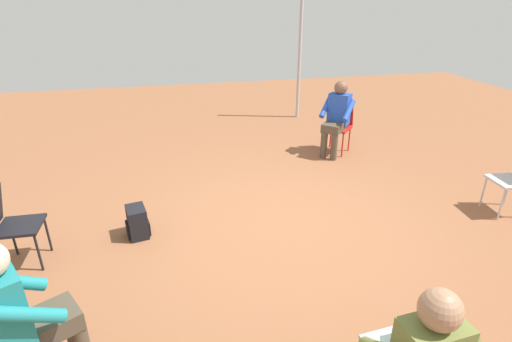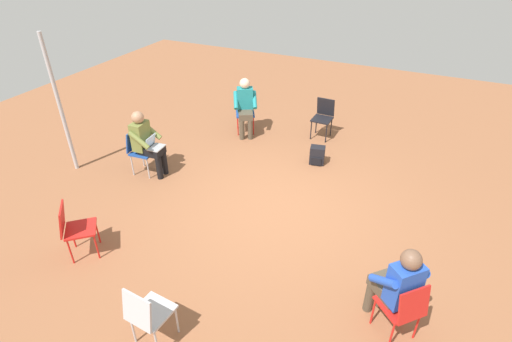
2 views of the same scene
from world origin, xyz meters
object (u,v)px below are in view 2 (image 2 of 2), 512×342
(backpack_near_laptop_user, at_px, (317,156))
(person_with_laptop, at_px, (146,140))
(chair_west, at_px, (147,313))
(person_in_blue, at_px, (397,283))
(chair_northwest, at_px, (74,227))
(chair_southwest, at_px, (404,307))
(person_in_teal, at_px, (245,104))
(chair_north, at_px, (140,148))
(chair_east, at_px, (323,115))
(chair_northeast, at_px, (245,110))

(backpack_near_laptop_user, bearing_deg, person_with_laptop, 121.55)
(chair_west, relative_size, person_with_laptop, 0.69)
(person_in_blue, height_order, backpack_near_laptop_user, person_in_blue)
(chair_northwest, distance_m, person_with_laptop, 2.21)
(person_in_blue, bearing_deg, chair_west, 163.64)
(chair_southwest, xyz_separation_m, person_in_teal, (3.88, 3.83, 0.20))
(chair_north, bearing_deg, chair_southwest, 66.91)
(chair_northwest, relative_size, chair_east, 1.00)
(chair_northeast, height_order, person_in_blue, person_in_blue)
(chair_north, bearing_deg, chair_northwest, 11.18)
(person_with_laptop, bearing_deg, backpack_near_laptop_user, 116.86)
(chair_east, bearing_deg, chair_west, 89.36)
(chair_southwest, xyz_separation_m, chair_west, (-1.24, 2.48, 0.00))
(chair_northwest, bearing_deg, person_in_blue, 56.98)
(person_with_laptop, relative_size, person_in_blue, 1.00)
(person_in_blue, bearing_deg, chair_southwest, -90.00)
(chair_southwest, height_order, chair_west, same)
(chair_north, height_order, chair_east, same)
(chair_west, xyz_separation_m, person_with_laptop, (2.88, 2.24, 0.20))
(chair_northeast, relative_size, chair_east, 1.00)
(person_in_teal, bearing_deg, person_in_blue, 105.57)
(person_in_blue, relative_size, backpack_near_laptop_user, 3.44)
(chair_southwest, relative_size, chair_northwest, 1.00)
(chair_northwest, height_order, person_with_laptop, person_with_laptop)
(chair_southwest, distance_m, person_with_laptop, 5.00)
(chair_north, bearing_deg, person_in_blue, 67.73)
(chair_west, height_order, chair_east, same)
(chair_west, bearing_deg, chair_southwest, 31.54)
(chair_east, relative_size, backpack_near_laptop_user, 2.36)
(chair_west, bearing_deg, chair_east, 92.70)
(chair_west, distance_m, backpack_near_laptop_user, 4.59)
(chair_north, relative_size, chair_northeast, 1.00)
(chair_northeast, distance_m, backpack_near_laptop_user, 2.07)
(person_in_blue, relative_size, person_in_teal, 1.00)
(chair_northeast, bearing_deg, chair_southwest, 105.16)
(chair_northwest, distance_m, backpack_near_laptop_user, 4.47)
(chair_southwest, relative_size, person_in_blue, 0.69)
(chair_northeast, distance_m, person_with_laptop, 2.52)
(person_in_blue, bearing_deg, chair_northeast, 87.83)
(chair_north, distance_m, backpack_near_laptop_user, 3.36)
(chair_north, height_order, backpack_near_laptop_user, chair_north)
(chair_east, xyz_separation_m, person_in_teal, (-0.59, 1.58, 0.20))
(chair_southwest, xyz_separation_m, chair_northwest, (-0.52, 4.28, 0.00))
(chair_north, distance_m, chair_northwest, 2.23)
(chair_northwest, bearing_deg, chair_northeast, 133.72)
(chair_northeast, relative_size, person_in_teal, 0.69)
(chair_northwest, relative_size, person_in_teal, 0.69)
(chair_southwest, relative_size, chair_northeast, 1.00)
(chair_east, height_order, person_in_blue, person_in_blue)
(person_with_laptop, height_order, person_in_blue, same)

